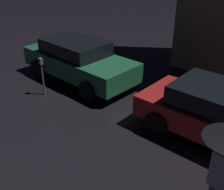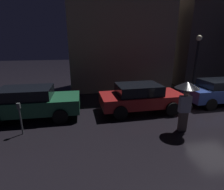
% 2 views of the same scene
% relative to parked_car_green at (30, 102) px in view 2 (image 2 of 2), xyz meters
% --- Properties ---
extents(ground_plane, '(60.00, 60.00, 0.00)m').
position_rel_parked_car_green_xyz_m(ground_plane, '(9.43, -1.33, -0.81)').
color(ground_plane, black).
extents(building_facade_left, '(7.62, 3.00, 10.09)m').
position_rel_parked_car_green_xyz_m(building_facade_left, '(5.57, 5.17, 4.23)').
color(building_facade_left, gray).
rests_on(building_facade_left, ground).
extents(building_facade_right, '(7.07, 3.00, 9.13)m').
position_rel_parked_car_green_xyz_m(building_facade_right, '(14.01, 5.17, 3.75)').
color(building_facade_right, '#564C47').
rests_on(building_facade_right, ground).
extents(parked_car_green, '(4.62, 2.04, 1.54)m').
position_rel_parked_car_green_xyz_m(parked_car_green, '(0.00, 0.00, 0.00)').
color(parked_car_green, '#1E5638').
rests_on(parked_car_green, ground).
extents(parked_car_red, '(4.38, 2.07, 1.48)m').
position_rel_parked_car_green_xyz_m(parked_car_red, '(5.56, -0.05, -0.03)').
color(parked_car_red, maroon).
rests_on(parked_car_red, ground).
extents(parked_car_blue, '(4.51, 1.92, 1.49)m').
position_rel_parked_car_green_xyz_m(parked_car_blue, '(10.72, 0.19, -0.02)').
color(parked_car_blue, navy).
rests_on(parked_car_blue, ground).
extents(pedestrian_with_umbrella, '(0.95, 0.95, 2.13)m').
position_rel_parked_car_green_xyz_m(pedestrian_with_umbrella, '(6.59, -2.48, 0.78)').
color(pedestrian_with_umbrella, '#66564C').
rests_on(pedestrian_with_umbrella, ground).
extents(parking_meter, '(0.12, 0.10, 1.34)m').
position_rel_parked_car_green_xyz_m(parking_meter, '(0.04, -1.63, 0.01)').
color(parking_meter, '#4C5154').
rests_on(parking_meter, ground).
extents(street_lamp_near, '(0.37, 0.37, 4.01)m').
position_rel_parked_car_green_xyz_m(street_lamp_near, '(10.13, 2.17, 1.83)').
color(street_lamp_near, black).
rests_on(street_lamp_near, ground).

